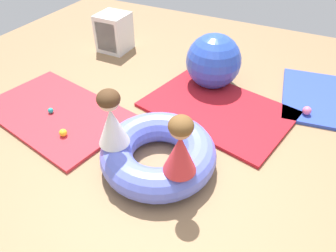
# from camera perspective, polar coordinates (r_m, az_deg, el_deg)

# --- Properties ---
(ground_plane) EXTENTS (8.00, 8.00, 0.00)m
(ground_plane) POSITION_cam_1_polar(r_m,az_deg,el_deg) (2.91, 0.19, -8.59)
(ground_plane) COLOR #93704C
(gym_mat_front) EXTENTS (1.83, 1.45, 0.04)m
(gym_mat_front) POSITION_cam_1_polar(r_m,az_deg,el_deg) (3.68, 9.07, 3.16)
(gym_mat_front) COLOR #B21923
(gym_mat_front) RESTS_ON ground
(gym_mat_near_left) EXTENTS (1.86, 1.35, 0.04)m
(gym_mat_near_left) POSITION_cam_1_polar(r_m,az_deg,el_deg) (3.80, -19.84, 2.35)
(gym_mat_near_left) COLOR red
(gym_mat_near_left) RESTS_ON ground
(inflatable_cushion) EXTENTS (1.08, 1.08, 0.30)m
(inflatable_cushion) POSITION_cam_1_polar(r_m,az_deg,el_deg) (2.88, -1.80, -5.04)
(inflatable_cushion) COLOR #6070E5
(inflatable_cushion) RESTS_ON ground
(child_in_white) EXTENTS (0.36, 0.36, 0.54)m
(child_in_white) POSITION_cam_1_polar(r_m,az_deg,el_deg) (2.64, -10.44, 1.36)
(child_in_white) COLOR white
(child_in_white) RESTS_ON inflatable_cushion
(child_in_red) EXTENTS (0.38, 0.38, 0.53)m
(child_in_red) POSITION_cam_1_polar(r_m,az_deg,el_deg) (2.35, 2.28, -3.71)
(child_in_red) COLOR red
(child_in_red) RESTS_ON inflatable_cushion
(play_ball_teal) EXTENTS (0.06, 0.06, 0.06)m
(play_ball_teal) POSITION_cam_1_polar(r_m,az_deg,el_deg) (3.77, -20.87, 2.68)
(play_ball_teal) COLOR teal
(play_ball_teal) RESTS_ON gym_mat_near_left
(play_ball_pink) EXTENTS (0.10, 0.10, 0.10)m
(play_ball_pink) POSITION_cam_1_polar(r_m,az_deg,el_deg) (3.83, 24.28, 2.60)
(play_ball_pink) COLOR pink
(play_ball_pink) RESTS_ON gym_mat_center_rear
(play_ball_yellow) EXTENTS (0.08, 0.08, 0.08)m
(play_ball_yellow) POSITION_cam_1_polar(r_m,az_deg,el_deg) (3.38, -18.82, -1.18)
(play_ball_yellow) COLOR yellow
(play_ball_yellow) RESTS_ON gym_mat_near_left
(exercise_ball_large) EXTENTS (0.69, 0.69, 0.69)m
(exercise_ball_large) POSITION_cam_1_polar(r_m,az_deg,el_deg) (3.98, 8.39, 11.75)
(exercise_ball_large) COLOR blue
(exercise_ball_large) RESTS_ON ground
(storage_cube) EXTENTS (0.44, 0.44, 0.56)m
(storage_cube) POSITION_cam_1_polar(r_m,az_deg,el_deg) (4.99, -10.10, 16.58)
(storage_cube) COLOR silver
(storage_cube) RESTS_ON ground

